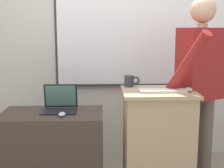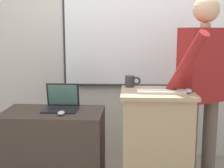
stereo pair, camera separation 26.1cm
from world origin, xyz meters
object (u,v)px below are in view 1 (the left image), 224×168
(side_desk, at_px, (53,153))
(computer_mouse_by_keyboard, at_px, (189,89))
(lectern_podium, at_px, (157,145))
(coffee_mug, at_px, (130,81))
(wireless_keyboard, at_px, (163,91))
(person_presenter, at_px, (200,80))
(laptop, at_px, (60,103))
(computer_mouse_by_laptop, at_px, (62,114))

(side_desk, bearing_deg, computer_mouse_by_keyboard, -7.53)
(lectern_podium, xyz_separation_m, coffee_mug, (-0.23, 0.19, 0.54))
(wireless_keyboard, bearing_deg, computer_mouse_by_keyboard, 3.06)
(side_desk, height_order, person_presenter, person_presenter)
(lectern_podium, distance_m, wireless_keyboard, 0.50)
(wireless_keyboard, bearing_deg, side_desk, 170.05)
(laptop, height_order, computer_mouse_by_laptop, laptop)
(person_presenter, relative_size, computer_mouse_by_keyboard, 17.85)
(side_desk, height_order, coffee_mug, coffee_mug)
(computer_mouse_by_laptop, relative_size, coffee_mug, 0.70)
(lectern_podium, height_order, side_desk, lectern_podium)
(wireless_keyboard, xyz_separation_m, computer_mouse_by_laptop, (-0.85, 0.05, -0.21))
(lectern_podium, distance_m, side_desk, 0.95)
(lectern_podium, distance_m, laptop, 0.96)
(person_presenter, height_order, laptop, person_presenter)
(laptop, bearing_deg, lectern_podium, -12.65)
(wireless_keyboard, bearing_deg, lectern_podium, 109.86)
(person_presenter, bearing_deg, computer_mouse_by_keyboard, -157.24)
(computer_mouse_by_keyboard, bearing_deg, coffee_mug, 152.32)
(laptop, xyz_separation_m, coffee_mug, (0.64, -0.00, 0.20))
(side_desk, xyz_separation_m, wireless_keyboard, (0.96, -0.17, 0.61))
(coffee_mug, bearing_deg, wireless_keyboard, -45.96)
(side_desk, height_order, laptop, laptop)
(person_presenter, relative_size, laptop, 5.68)
(person_presenter, height_order, computer_mouse_by_laptop, person_presenter)
(laptop, height_order, computer_mouse_by_keyboard, computer_mouse_by_keyboard)
(lectern_podium, bearing_deg, person_presenter, 21.95)
(lectern_podium, relative_size, wireless_keyboard, 2.50)
(lectern_podium, distance_m, computer_mouse_by_laptop, 0.88)
(side_desk, bearing_deg, computer_mouse_by_laptop, -48.38)
(laptop, distance_m, computer_mouse_by_laptop, 0.22)
(side_desk, relative_size, computer_mouse_by_keyboard, 9.10)
(lectern_podium, bearing_deg, laptop, 167.35)
(wireless_keyboard, height_order, computer_mouse_by_laptop, wireless_keyboard)
(person_presenter, relative_size, computer_mouse_by_laptop, 17.85)
(side_desk, relative_size, laptop, 2.89)
(person_presenter, bearing_deg, wireless_keyboard, -179.40)
(computer_mouse_by_laptop, bearing_deg, side_desk, 131.62)
(side_desk, bearing_deg, person_presenter, 2.77)
(computer_mouse_by_laptop, bearing_deg, computer_mouse_by_keyboard, -2.05)
(person_presenter, distance_m, coffee_mug, 0.64)
(computer_mouse_by_keyboard, bearing_deg, lectern_podium, 167.48)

